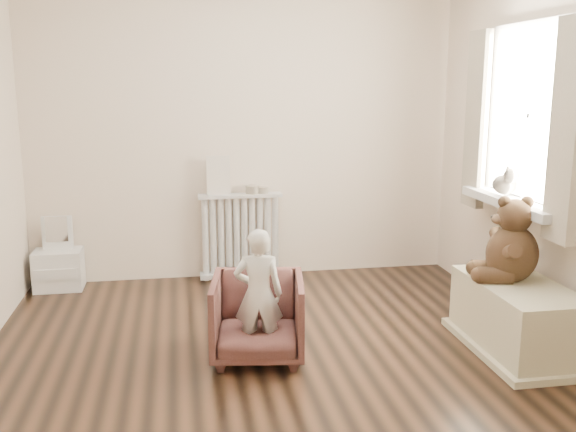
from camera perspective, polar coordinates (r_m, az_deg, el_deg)
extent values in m
cube|color=black|center=(4.05, -1.03, -12.55)|extent=(3.60, 3.60, 0.01)
cube|color=white|center=(5.48, -3.99, 7.94)|extent=(3.60, 0.02, 2.60)
cube|color=white|center=(1.96, 6.88, 0.83)|extent=(3.60, 0.02, 2.60)
cube|color=white|center=(4.35, 23.15, 6.01)|extent=(0.02, 3.60, 2.60)
cube|color=white|center=(4.58, 20.84, 8.31)|extent=(0.03, 0.90, 1.10)
cube|color=silver|center=(4.60, 19.35, 1.14)|extent=(0.22, 1.10, 0.06)
cube|color=#BFB49A|center=(4.04, 23.52, 6.88)|extent=(0.06, 0.26, 1.30)
cube|color=#BFB49A|center=(5.03, 16.41, 8.17)|extent=(0.06, 0.26, 1.30)
cube|color=silver|center=(5.50, -4.23, -1.66)|extent=(0.71, 0.13, 0.74)
cube|color=beige|center=(5.39, -6.21, 3.62)|extent=(0.20, 0.02, 0.33)
cylinder|color=#A59E8C|center=(5.43, -3.18, 2.37)|extent=(0.11, 0.11, 0.07)
cylinder|color=#A59E8C|center=(5.44, -2.27, 2.31)|extent=(0.09, 0.09, 0.05)
cube|color=silver|center=(5.56, -19.78, -3.40)|extent=(0.38, 0.27, 0.60)
imported|color=brown|center=(3.97, -2.71, -9.00)|extent=(0.63, 0.64, 0.52)
imported|color=silver|center=(3.87, -2.64, -6.97)|extent=(0.32, 0.23, 0.81)
cube|color=beige|center=(4.34, 19.73, -8.70)|extent=(0.49, 0.93, 0.44)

